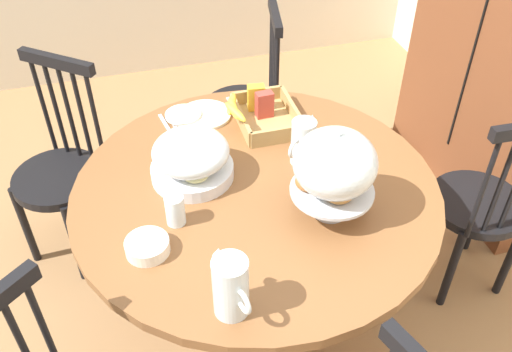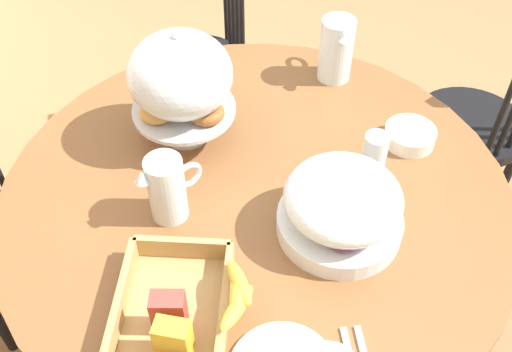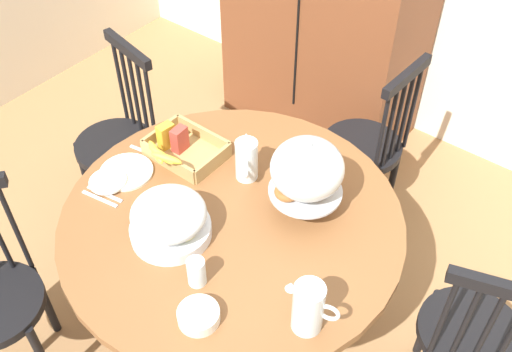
{
  "view_description": "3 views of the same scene",
  "coord_description": "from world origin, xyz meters",
  "px_view_note": "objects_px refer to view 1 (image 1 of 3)",
  "views": [
    {
      "loc": [
        1.32,
        -0.4,
        2.06
      ],
      "look_at": [
        -0.12,
        0.01,
        0.79
      ],
      "focal_mm": 39.21,
      "sensor_mm": 36.0,
      "label": 1
    },
    {
      "loc": [
        -1.14,
        -0.06,
        1.87
      ],
      "look_at": [
        -0.12,
        0.01,
        0.79
      ],
      "focal_mm": 41.55,
      "sensor_mm": 36.0,
      "label": 2
    },
    {
      "loc": [
        0.88,
        -1.12,
        2.43
      ],
      "look_at": [
        -0.12,
        0.16,
        0.84
      ],
      "focal_mm": 41.49,
      "sensor_mm": 36.0,
      "label": 3
    }
  ],
  "objects_px": {
    "cereal_bowl": "(147,246)",
    "windsor_chair_far_side": "(62,175)",
    "pastry_stand_with_dome": "(335,166)",
    "china_plate_large": "(205,115)",
    "windsor_chair_by_cabinet": "(480,207)",
    "orange_juice_pitcher": "(303,144)",
    "drinking_glass": "(175,210)",
    "fruit_platter_covered": "(191,158)",
    "windsor_chair_facing_door": "(247,107)",
    "china_plate_small": "(183,115)",
    "cereal_basket": "(261,113)",
    "dining_table": "(256,224)",
    "milk_pitcher": "(231,289)"
  },
  "relations": [
    {
      "from": "cereal_basket",
      "to": "cereal_bowl",
      "type": "bearing_deg",
      "value": -42.51
    },
    {
      "from": "windsor_chair_facing_door",
      "to": "china_plate_small",
      "type": "height_order",
      "value": "windsor_chair_facing_door"
    },
    {
      "from": "windsor_chair_by_cabinet",
      "to": "windsor_chair_far_side",
      "type": "xyz_separation_m",
      "value": [
        -0.7,
        -1.68,
        0.0
      ]
    },
    {
      "from": "windsor_chair_facing_door",
      "to": "china_plate_small",
      "type": "xyz_separation_m",
      "value": [
        0.43,
        -0.39,
        0.3
      ]
    },
    {
      "from": "pastry_stand_with_dome",
      "to": "fruit_platter_covered",
      "type": "xyz_separation_m",
      "value": [
        -0.31,
        -0.41,
        -0.11
      ]
    },
    {
      "from": "windsor_chair_far_side",
      "to": "orange_juice_pitcher",
      "type": "relative_size",
      "value": 5.4
    },
    {
      "from": "windsor_chair_far_side",
      "to": "china_plate_small",
      "type": "distance_m",
      "value": 0.64
    },
    {
      "from": "windsor_chair_by_cabinet",
      "to": "drinking_glass",
      "type": "xyz_separation_m",
      "value": [
        0.03,
        -1.26,
        0.34
      ]
    },
    {
      "from": "dining_table",
      "to": "china_plate_large",
      "type": "height_order",
      "value": "china_plate_large"
    },
    {
      "from": "dining_table",
      "to": "cereal_bowl",
      "type": "distance_m",
      "value": 0.51
    },
    {
      "from": "dining_table",
      "to": "windsor_chair_by_cabinet",
      "type": "bearing_deg",
      "value": 85.98
    },
    {
      "from": "fruit_platter_covered",
      "to": "milk_pitcher",
      "type": "xyz_separation_m",
      "value": [
        0.61,
        -0.0,
        0.01
      ]
    },
    {
      "from": "dining_table",
      "to": "cereal_bowl",
      "type": "bearing_deg",
      "value": -63.6
    },
    {
      "from": "windsor_chair_far_side",
      "to": "cereal_basket",
      "type": "bearing_deg",
      "value": 74.32
    },
    {
      "from": "fruit_platter_covered",
      "to": "orange_juice_pitcher",
      "type": "relative_size",
      "value": 1.66
    },
    {
      "from": "dining_table",
      "to": "cereal_basket",
      "type": "bearing_deg",
      "value": 161.23
    },
    {
      "from": "dining_table",
      "to": "cereal_basket",
      "type": "relative_size",
      "value": 4.17
    },
    {
      "from": "orange_juice_pitcher",
      "to": "china_plate_large",
      "type": "height_order",
      "value": "orange_juice_pitcher"
    },
    {
      "from": "windsor_chair_by_cabinet",
      "to": "windsor_chair_far_side",
      "type": "distance_m",
      "value": 1.82
    },
    {
      "from": "windsor_chair_by_cabinet",
      "to": "china_plate_small",
      "type": "height_order",
      "value": "windsor_chair_by_cabinet"
    },
    {
      "from": "windsor_chair_far_side",
      "to": "cereal_basket",
      "type": "xyz_separation_m",
      "value": [
        0.24,
        0.86,
        0.33
      ]
    },
    {
      "from": "windsor_chair_by_cabinet",
      "to": "pastry_stand_with_dome",
      "type": "xyz_separation_m",
      "value": [
        0.12,
        -0.75,
        0.49
      ]
    },
    {
      "from": "cereal_basket",
      "to": "dining_table",
      "type": "bearing_deg",
      "value": -18.77
    },
    {
      "from": "pastry_stand_with_dome",
      "to": "orange_juice_pitcher",
      "type": "xyz_separation_m",
      "value": [
        -0.28,
        0.0,
        -0.12
      ]
    },
    {
      "from": "windsor_chair_facing_door",
      "to": "milk_pitcher",
      "type": "xyz_separation_m",
      "value": [
        1.43,
        -0.43,
        0.38
      ]
    },
    {
      "from": "orange_juice_pitcher",
      "to": "milk_pitcher",
      "type": "relative_size",
      "value": 0.91
    },
    {
      "from": "milk_pitcher",
      "to": "windsor_chair_facing_door",
      "type": "bearing_deg",
      "value": 163.26
    },
    {
      "from": "china_plate_large",
      "to": "windsor_chair_by_cabinet",
      "type": "bearing_deg",
      "value": 61.74
    },
    {
      "from": "dining_table",
      "to": "orange_juice_pitcher",
      "type": "relative_size",
      "value": 7.3
    },
    {
      "from": "windsor_chair_by_cabinet",
      "to": "orange_juice_pitcher",
      "type": "bearing_deg",
      "value": -101.95
    },
    {
      "from": "cereal_basket",
      "to": "china_plate_small",
      "type": "height_order",
      "value": "cereal_basket"
    },
    {
      "from": "cereal_basket",
      "to": "china_plate_large",
      "type": "xyz_separation_m",
      "value": [
        -0.1,
        -0.22,
        -0.04
      ]
    },
    {
      "from": "windsor_chair_by_cabinet",
      "to": "cereal_basket",
      "type": "xyz_separation_m",
      "value": [
        -0.46,
        -0.82,
        0.33
      ]
    },
    {
      "from": "china_plate_small",
      "to": "orange_juice_pitcher",
      "type": "bearing_deg",
      "value": 42.78
    },
    {
      "from": "pastry_stand_with_dome",
      "to": "drinking_glass",
      "type": "bearing_deg",
      "value": -100.21
    },
    {
      "from": "cereal_basket",
      "to": "china_plate_large",
      "type": "relative_size",
      "value": 1.44
    },
    {
      "from": "windsor_chair_facing_door",
      "to": "pastry_stand_with_dome",
      "type": "relative_size",
      "value": 2.83
    },
    {
      "from": "windsor_chair_by_cabinet",
      "to": "drinking_glass",
      "type": "height_order",
      "value": "windsor_chair_by_cabinet"
    },
    {
      "from": "windsor_chair_by_cabinet",
      "to": "drinking_glass",
      "type": "distance_m",
      "value": 1.31
    },
    {
      "from": "china_plate_large",
      "to": "china_plate_small",
      "type": "bearing_deg",
      "value": -95.86
    },
    {
      "from": "windsor_chair_facing_door",
      "to": "cereal_bowl",
      "type": "distance_m",
      "value": 1.34
    },
    {
      "from": "china_plate_small",
      "to": "fruit_platter_covered",
      "type": "bearing_deg",
      "value": -4.94
    },
    {
      "from": "pastry_stand_with_dome",
      "to": "china_plate_large",
      "type": "bearing_deg",
      "value": -157.03
    },
    {
      "from": "windsor_chair_by_cabinet",
      "to": "fruit_platter_covered",
      "type": "relative_size",
      "value": 3.25
    },
    {
      "from": "cereal_bowl",
      "to": "windsor_chair_far_side",
      "type": "bearing_deg",
      "value": -159.5
    },
    {
      "from": "fruit_platter_covered",
      "to": "orange_juice_pitcher",
      "type": "distance_m",
      "value": 0.41
    },
    {
      "from": "windsor_chair_far_side",
      "to": "windsor_chair_facing_door",
      "type": "bearing_deg",
      "value": 107.93
    },
    {
      "from": "orange_juice_pitcher",
      "to": "china_plate_small",
      "type": "relative_size",
      "value": 1.2
    },
    {
      "from": "orange_juice_pitcher",
      "to": "pastry_stand_with_dome",
      "type": "bearing_deg",
      "value": -0.0
    },
    {
      "from": "milk_pitcher",
      "to": "cereal_bowl",
      "type": "bearing_deg",
      "value": -145.04
    }
  ]
}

